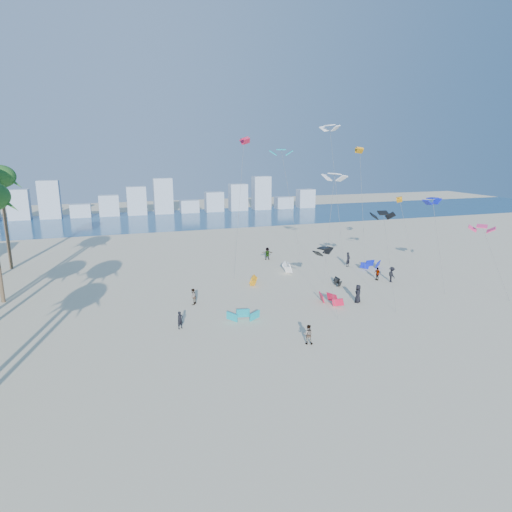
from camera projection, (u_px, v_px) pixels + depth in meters
name	position (u px, v px, depth m)	size (l,w,h in m)	color
ground	(289.00, 379.00, 28.86)	(220.00, 220.00, 0.00)	beige
ocean	(163.00, 220.00, 95.32)	(220.00, 220.00, 0.00)	navy
kitesurfer_near	(180.00, 320.00, 36.92)	(0.56, 0.37, 1.53)	black
kitesurfer_mid	(308.00, 334.00, 33.99)	(0.77, 0.60, 1.58)	gray
kitesurfers_far	(321.00, 272.00, 51.27)	(23.92, 20.35, 1.90)	black
grounded_kites	(307.00, 282.00, 48.50)	(23.92, 16.15, 0.98)	#0D93A6
flying_kites	(344.00, 171.00, 51.55)	(25.72, 25.11, 18.53)	black
distant_skyline	(152.00, 201.00, 103.47)	(85.00, 3.00, 8.40)	#9EADBF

